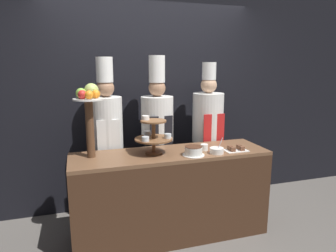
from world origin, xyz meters
TOP-DOWN VIEW (x-y plane):
  - ground_plane at (0.00, 0.00)m, footprint 14.00×14.00m
  - wall_back at (0.00, 1.15)m, footprint 10.00×0.06m
  - buffet_counter at (0.00, 0.28)m, footprint 1.98×0.57m
  - tiered_stand at (-0.18, 0.30)m, footprint 0.37×0.37m
  - fruit_pedestal at (-0.77, 0.37)m, footprint 0.28×0.28m
  - cake_round at (0.18, 0.12)m, footprint 0.21×0.21m
  - cup_white at (0.35, 0.25)m, footprint 0.08×0.08m
  - cake_square_tray at (0.65, 0.14)m, footprint 0.24×0.15m
  - serving_bowl_near at (0.42, 0.12)m, footprint 0.14×0.14m
  - chef_left at (-0.58, 0.78)m, footprint 0.34×0.34m
  - chef_center_left at (-0.01, 0.78)m, footprint 0.37×0.37m
  - chef_center_right at (0.62, 0.78)m, footprint 0.37×0.37m

SIDE VIEW (x-z plane):
  - ground_plane at x=0.00m, z-range 0.00..0.00m
  - buffet_counter at x=0.00m, z-range 0.00..0.91m
  - cake_square_tray at x=0.65m, z-range 0.90..0.95m
  - serving_bowl_near at x=0.42m, z-range 0.86..1.02m
  - cup_white at x=0.35m, z-range 0.91..0.97m
  - cake_round at x=0.18m, z-range 0.91..1.00m
  - chef_center_right at x=0.62m, z-range 0.09..1.89m
  - chef_center_left at x=-0.01m, z-range 0.07..1.94m
  - chef_left at x=-0.58m, z-range 0.09..1.94m
  - tiered_stand at x=-0.18m, z-range 0.91..1.28m
  - fruit_pedestal at x=-0.77m, z-range 1.05..1.74m
  - wall_back at x=0.00m, z-range 0.00..2.80m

